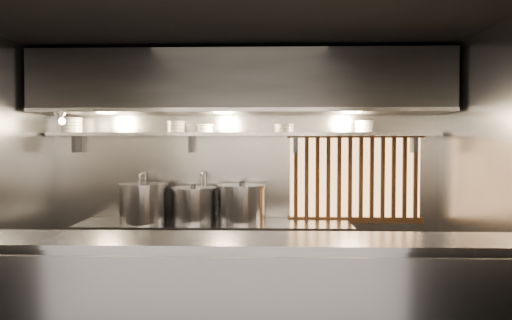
# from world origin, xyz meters

# --- Properties ---
(ceiling) EXTENTS (4.50, 4.50, 0.00)m
(ceiling) POSITION_xyz_m (0.00, 0.00, 2.80)
(ceiling) COLOR black
(ceiling) RESTS_ON wall_back
(wall_back) EXTENTS (4.50, 0.00, 4.50)m
(wall_back) POSITION_xyz_m (0.00, 1.50, 1.40)
(wall_back) COLOR gray
(wall_back) RESTS_ON floor
(wall_right) EXTENTS (0.00, 3.00, 3.00)m
(wall_right) POSITION_xyz_m (2.25, 0.00, 1.40)
(wall_right) COLOR gray
(wall_right) RESTS_ON floor
(serving_counter) EXTENTS (4.50, 0.56, 1.13)m
(serving_counter) POSITION_xyz_m (0.00, -0.96, 0.57)
(serving_counter) COLOR #99999E
(serving_counter) RESTS_ON floor
(cooking_bench) EXTENTS (3.00, 0.70, 0.90)m
(cooking_bench) POSITION_xyz_m (-0.30, 1.13, 0.45)
(cooking_bench) COLOR #99999E
(cooking_bench) RESTS_ON floor
(bowl_shelf) EXTENTS (4.40, 0.34, 0.04)m
(bowl_shelf) POSITION_xyz_m (0.00, 1.32, 1.88)
(bowl_shelf) COLOR #99999E
(bowl_shelf) RESTS_ON wall_back
(exhaust_hood) EXTENTS (4.40, 0.81, 0.65)m
(exhaust_hood) POSITION_xyz_m (0.00, 1.10, 2.42)
(exhaust_hood) COLOR #2D2D30
(exhaust_hood) RESTS_ON ceiling
(wood_screen) EXTENTS (1.56, 0.09, 1.04)m
(wood_screen) POSITION_xyz_m (1.30, 1.45, 1.38)
(wood_screen) COLOR #FFBE72
(wood_screen) RESTS_ON wall_back
(faucet_left) EXTENTS (0.04, 0.30, 0.50)m
(faucet_left) POSITION_xyz_m (-1.15, 1.37, 1.31)
(faucet_left) COLOR silver
(faucet_left) RESTS_ON wall_back
(faucet_right) EXTENTS (0.04, 0.30, 0.50)m
(faucet_right) POSITION_xyz_m (-0.45, 1.37, 1.31)
(faucet_right) COLOR silver
(faucet_right) RESTS_ON wall_back
(heat_lamp) EXTENTS (0.25, 0.35, 0.20)m
(heat_lamp) POSITION_xyz_m (-1.90, 0.85, 2.07)
(heat_lamp) COLOR #99999E
(heat_lamp) RESTS_ON exhaust_hood
(pendant_bulb) EXTENTS (0.09, 0.09, 0.19)m
(pendant_bulb) POSITION_xyz_m (-0.10, 1.20, 1.96)
(pendant_bulb) COLOR #2D2D30
(pendant_bulb) RESTS_ON exhaust_hood
(stock_pot_left) EXTENTS (0.69, 0.69, 0.48)m
(stock_pot_left) POSITION_xyz_m (-1.08, 1.09, 1.12)
(stock_pot_left) COLOR #99999E
(stock_pot_left) RESTS_ON cooking_bench
(stock_pot_mid) EXTENTS (0.61, 0.61, 0.46)m
(stock_pot_mid) POSITION_xyz_m (0.00, 1.17, 1.11)
(stock_pot_mid) COLOR #99999E
(stock_pot_mid) RESTS_ON cooking_bench
(stock_pot_right) EXTENTS (0.62, 0.62, 0.43)m
(stock_pot_right) POSITION_xyz_m (-0.54, 1.17, 1.10)
(stock_pot_right) COLOR #99999E
(stock_pot_right) RESTS_ON cooking_bench
(bowl_stack_0) EXTENTS (0.24, 0.24, 0.17)m
(bowl_stack_0) POSITION_xyz_m (-1.96, 1.32, 1.98)
(bowl_stack_0) COLOR silver
(bowl_stack_0) RESTS_ON bowl_shelf
(bowl_stack_1) EXTENTS (0.21, 0.21, 0.13)m
(bowl_stack_1) POSITION_xyz_m (-0.76, 1.32, 1.97)
(bowl_stack_1) COLOR silver
(bowl_stack_1) RESTS_ON bowl_shelf
(bowl_stack_2) EXTENTS (0.20, 0.20, 0.09)m
(bowl_stack_2) POSITION_xyz_m (-0.43, 1.32, 1.95)
(bowl_stack_2) COLOR silver
(bowl_stack_2) RESTS_ON bowl_shelf
(bowl_stack_3) EXTENTS (0.23, 0.23, 0.09)m
(bowl_stack_3) POSITION_xyz_m (0.47, 1.32, 1.95)
(bowl_stack_3) COLOR silver
(bowl_stack_3) RESTS_ON bowl_shelf
(bowl_stack_4) EXTENTS (0.23, 0.23, 0.13)m
(bowl_stack_4) POSITION_xyz_m (1.38, 1.32, 1.97)
(bowl_stack_4) COLOR silver
(bowl_stack_4) RESTS_ON bowl_shelf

